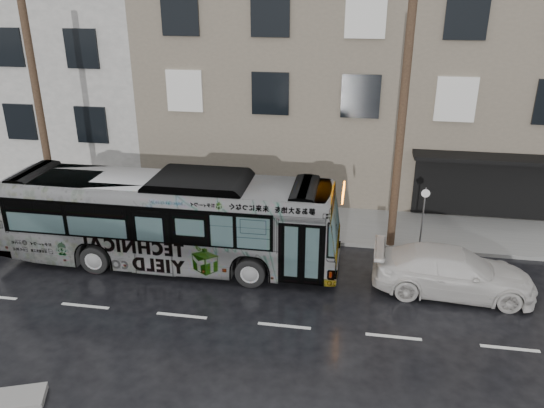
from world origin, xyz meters
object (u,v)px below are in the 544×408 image
(bus, at_px, (169,219))
(white_sedan, at_px, (453,272))
(utility_pole_front, at_px, (401,131))
(utility_pole_rear, at_px, (40,116))
(sign_post, at_px, (423,218))

(bus, bearing_deg, white_sedan, -92.90)
(utility_pole_front, bearing_deg, bus, -162.74)
(utility_pole_rear, distance_m, sign_post, 15.46)
(utility_pole_front, distance_m, bus, 8.86)
(sign_post, relative_size, white_sedan, 0.46)
(sign_post, bearing_deg, utility_pole_front, 180.00)
(utility_pole_rear, relative_size, bus, 0.74)
(white_sedan, bearing_deg, bus, 89.49)
(sign_post, distance_m, bus, 9.42)
(utility_pole_rear, xyz_separation_m, white_sedan, (15.86, -2.96, -3.90))
(sign_post, bearing_deg, white_sedan, -75.51)
(utility_pole_front, distance_m, sign_post, 3.48)
(utility_pole_front, distance_m, white_sedan, 5.24)
(utility_pole_front, xyz_separation_m, white_sedan, (1.86, -2.96, -3.90))
(utility_pole_rear, bearing_deg, white_sedan, -10.57)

